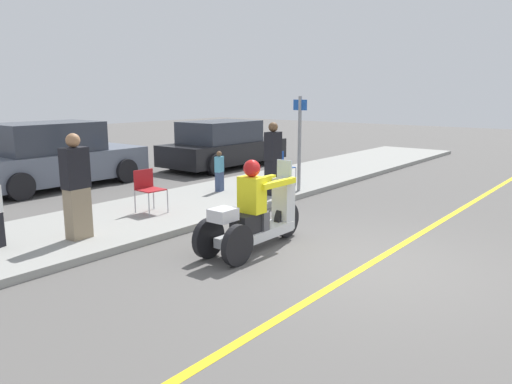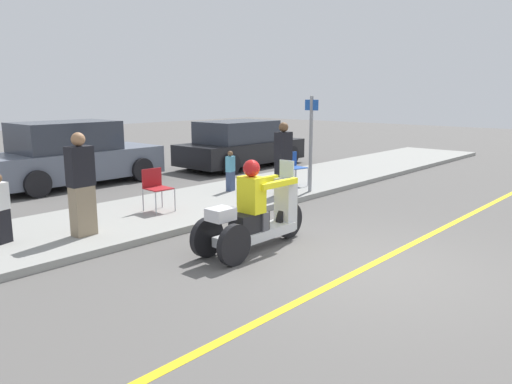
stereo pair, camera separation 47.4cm
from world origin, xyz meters
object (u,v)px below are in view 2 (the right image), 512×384
(spectator_end_of_line, at_px, (81,186))
(parked_car_lot_center, at_px, (72,156))
(spectator_with_child, at_px, (283,160))
(parked_car_lot_right, at_px, (240,145))
(spectator_near_curb, at_px, (0,210))
(spectator_by_tree, at_px, (230,172))
(folding_chair_curbside, at_px, (293,165))
(folding_chair_set_back, at_px, (156,185))
(street_sign, at_px, (311,140))
(motorcycle_trike, at_px, (256,217))

(spectator_end_of_line, bearing_deg, parked_car_lot_center, 63.36)
(spectator_with_child, height_order, parked_car_lot_right, spectator_with_child)
(spectator_with_child, distance_m, parked_car_lot_center, 5.76)
(spectator_near_curb, bearing_deg, spectator_by_tree, 3.23)
(spectator_end_of_line, distance_m, spectator_with_child, 4.71)
(folding_chair_curbside, height_order, parked_car_lot_center, parked_car_lot_center)
(spectator_with_child, xyz_separation_m, parked_car_lot_right, (3.04, 4.24, -0.20))
(spectator_with_child, bearing_deg, folding_chair_curbside, 27.46)
(spectator_end_of_line, relative_size, folding_chair_set_back, 2.04)
(spectator_with_child, relative_size, folding_chair_curbside, 1.99)
(parked_car_lot_center, bearing_deg, parked_car_lot_right, -11.59)
(parked_car_lot_center, xyz_separation_m, street_sign, (2.95, -5.54, 0.54))
(parked_car_lot_center, bearing_deg, motorcycle_trike, -96.92)
(spectator_by_tree, relative_size, spectator_end_of_line, 0.57)
(parked_car_lot_right, xyz_separation_m, street_sign, (-2.31, -4.46, 0.61))
(motorcycle_trike, bearing_deg, spectator_near_curb, 132.93)
(spectator_with_child, bearing_deg, parked_car_lot_center, 112.63)
(spectator_near_curb, relative_size, street_sign, 0.49)
(folding_chair_set_back, bearing_deg, street_sign, -17.43)
(folding_chair_set_back, distance_m, parked_car_lot_right, 6.77)
(spectator_by_tree, height_order, street_sign, street_sign)
(motorcycle_trike, distance_m, spectator_end_of_line, 2.85)
(spectator_near_curb, xyz_separation_m, spectator_end_of_line, (1.06, -0.54, 0.28))
(spectator_with_child, bearing_deg, spectator_by_tree, 111.18)
(folding_chair_set_back, relative_size, parked_car_lot_center, 0.18)
(spectator_end_of_line, height_order, parked_car_lot_center, spectator_end_of_line)
(spectator_near_curb, xyz_separation_m, spectator_by_tree, (5.29, 0.30, -0.07))
(motorcycle_trike, distance_m, folding_chair_curbside, 4.91)
(folding_chair_curbside, height_order, folding_chair_set_back, same)
(motorcycle_trike, height_order, spectator_end_of_line, spectator_end_of_line)
(motorcycle_trike, distance_m, spectator_with_child, 3.68)
(spectator_by_tree, distance_m, folding_chair_curbside, 1.70)
(spectator_near_curb, bearing_deg, parked_car_lot_center, 51.21)
(spectator_by_tree, bearing_deg, street_sign, -49.97)
(parked_car_lot_right, relative_size, street_sign, 2.01)
(motorcycle_trike, xyz_separation_m, spectator_with_child, (3.10, 1.95, 0.40))
(spectator_near_curb, xyz_separation_m, street_sign, (6.49, -1.13, 0.68))
(parked_car_lot_right, bearing_deg, folding_chair_set_back, -150.48)
(spectator_end_of_line, xyz_separation_m, parked_car_lot_right, (7.74, 3.87, -0.22))
(parked_car_lot_right, bearing_deg, motorcycle_trike, -134.76)
(folding_chair_curbside, distance_m, folding_chair_set_back, 3.98)
(spectator_near_curb, distance_m, spectator_end_of_line, 1.22)
(spectator_by_tree, relative_size, parked_car_lot_center, 0.21)
(spectator_near_curb, bearing_deg, motorcycle_trike, -47.07)
(motorcycle_trike, distance_m, folding_chair_set_back, 2.87)
(spectator_near_curb, relative_size, parked_car_lot_right, 0.25)
(folding_chair_curbside, bearing_deg, parked_car_lot_center, 125.09)
(folding_chair_curbside, distance_m, street_sign, 1.12)
(spectator_near_curb, distance_m, parked_car_lot_center, 5.66)
(motorcycle_trike, bearing_deg, spectator_end_of_line, 124.54)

